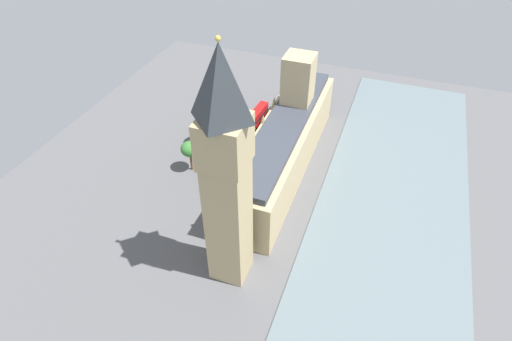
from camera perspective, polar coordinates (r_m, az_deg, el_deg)
name	(u,v)px	position (r m, az deg, el deg)	size (l,w,h in m)	color
ground_plane	(275,167)	(109.65, 2.63, 0.55)	(126.94, 126.94, 0.00)	#565659
river_thames	(394,193)	(106.99, 18.25, -2.96)	(33.90, 114.25, 0.25)	slate
parliament_building	(285,141)	(105.44, 4.01, 4.03)	(12.05, 56.94, 26.69)	tan
clock_tower	(226,175)	(68.63, -4.10, -0.57)	(7.68, 7.68, 48.38)	tan
double_decker_bus_midblock	(257,116)	(124.48, 0.20, 7.42)	(3.24, 10.65, 4.75)	red
double_decker_bus_trailing	(238,143)	(113.57, -2.51, 3.81)	(3.08, 10.61, 4.75)	red
car_dark_green_leading	(229,171)	(106.97, -3.70, -0.06)	(2.25, 4.54, 1.74)	#19472D
car_white_by_river_gate	(213,202)	(98.80, -5.83, -4.31)	(2.32, 4.51, 1.74)	silver
pedestrian_corner	(251,159)	(110.91, -0.75, 1.59)	(0.63, 0.54, 1.59)	black
pedestrian_under_trees	(222,210)	(96.95, -4.62, -5.39)	(0.67, 0.60, 1.65)	maroon
plane_tree_near_tower	(221,112)	(119.37, -4.82, 7.90)	(6.19, 6.19, 9.14)	brown
plane_tree_far_end	(204,127)	(114.94, -7.09, 5.94)	(6.06, 6.06, 8.41)	brown
plane_tree_opposite_hall	(190,149)	(105.98, -9.00, 2.88)	(4.52, 4.52, 8.48)	brown
street_lamp_kerbside	(222,116)	(122.03, -4.65, 7.33)	(0.56, 0.56, 5.69)	black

